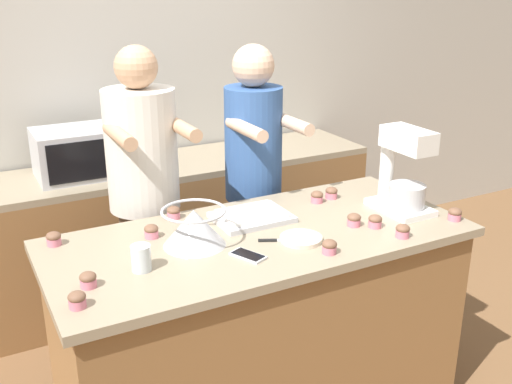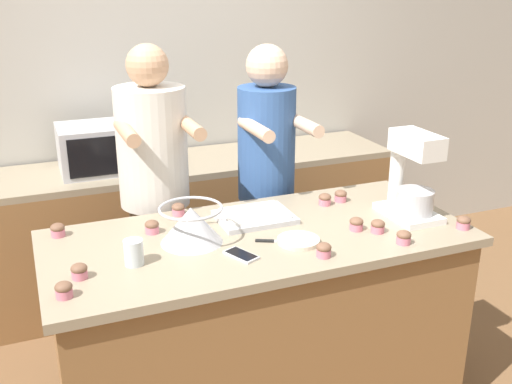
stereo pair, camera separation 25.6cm
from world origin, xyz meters
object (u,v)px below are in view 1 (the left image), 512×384
(cupcake_2, at_px, (317,197))
(cupcake_9, at_px, (151,231))
(person_right, at_px, (254,190))
(cupcake_6, at_px, (354,220))
(cupcake_4, at_px, (331,193))
(cupcake_8, at_px, (54,238))
(stand_mixer, at_px, (403,175))
(cupcake_3, at_px, (403,231))
(cupcake_10, at_px, (77,300))
(drinking_glass, at_px, (141,258))
(cupcake_0, at_px, (375,221))
(person_left, at_px, (146,210))
(microwave_oven, at_px, (81,152))
(baking_tray, at_px, (252,216))
(cupcake_11, at_px, (455,214))
(mixing_bowl, at_px, (194,226))
(small_plate, at_px, (301,239))
(cell_phone, at_px, (248,256))
(cupcake_5, at_px, (174,212))
(knife, at_px, (281,240))
(cupcake_1, at_px, (329,247))

(cupcake_2, xyz_separation_m, cupcake_9, (-0.85, -0.02, 0.00))
(cupcake_9, bearing_deg, person_right, 30.98)
(person_right, xyz_separation_m, cupcake_6, (0.12, -0.74, 0.08))
(cupcake_4, bearing_deg, cupcake_8, 176.47)
(cupcake_4, bearing_deg, stand_mixer, -56.03)
(cupcake_3, relative_size, cupcake_10, 1.00)
(drinking_glass, bearing_deg, cupcake_0, -4.84)
(person_left, height_order, person_right, person_left)
(drinking_glass, xyz_separation_m, cupcake_9, (0.13, 0.27, -0.02))
(stand_mixer, xyz_separation_m, cupcake_8, (-1.53, 0.37, -0.15))
(microwave_oven, distance_m, cupcake_0, 1.79)
(cupcake_6, bearing_deg, baking_tray, 143.14)
(cupcake_11, bearing_deg, cupcake_8, 160.78)
(cupcake_4, distance_m, cupcake_11, 0.60)
(cupcake_2, distance_m, cupcake_11, 0.65)
(mixing_bowl, xyz_separation_m, cupcake_4, (0.82, 0.19, -0.05))
(small_plate, bearing_deg, cupcake_4, 41.77)
(person_left, distance_m, baking_tray, 0.58)
(baking_tray, bearing_deg, cupcake_4, 7.14)
(cell_phone, xyz_separation_m, cupcake_2, (0.58, 0.38, 0.02))
(microwave_oven, bearing_deg, cupcake_5, -79.23)
(cell_phone, xyz_separation_m, cupcake_6, (0.56, 0.06, 0.02))
(person_right, relative_size, cupcake_5, 27.36)
(knife, distance_m, cupcake_10, 0.88)
(person_right, height_order, microwave_oven, person_right)
(stand_mixer, bearing_deg, knife, -177.07)
(cupcake_2, relative_size, cupcake_5, 1.00)
(cupcake_0, relative_size, cupcake_3, 1.00)
(stand_mixer, xyz_separation_m, knife, (-0.68, -0.03, -0.17))
(cupcake_8, bearing_deg, cupcake_5, 4.30)
(drinking_glass, xyz_separation_m, cupcake_4, (1.08, 0.31, -0.02))
(cupcake_11, bearing_deg, cell_phone, 174.04)
(person_right, xyz_separation_m, cupcake_3, (0.23, -0.93, 0.08))
(knife, bearing_deg, cupcake_4, 33.94)
(cupcake_1, bearing_deg, microwave_oven, 110.40)
(microwave_oven, relative_size, cupcake_0, 8.35)
(cupcake_11, bearing_deg, stand_mixer, 123.63)
(cupcake_3, bearing_deg, drinking_glass, 168.02)
(cupcake_3, xyz_separation_m, cupcake_6, (-0.11, 0.20, 0.00))
(cupcake_3, xyz_separation_m, cupcake_8, (-1.33, 0.62, 0.00))
(person_right, bearing_deg, cell_phone, -119.24)
(mixing_bowl, height_order, drinking_glass, mixing_bowl)
(person_right, xyz_separation_m, cupcake_10, (-1.13, -0.86, 0.08))
(stand_mixer, relative_size, cupcake_4, 6.56)
(microwave_oven, bearing_deg, cupcake_3, -59.52)
(cupcake_0, bearing_deg, cupcake_2, 98.47)
(cupcake_2, relative_size, cupcake_6, 1.00)
(cupcake_1, distance_m, cupcake_3, 0.37)
(person_right, height_order, cupcake_11, person_right)
(person_left, relative_size, cupcake_8, 27.79)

